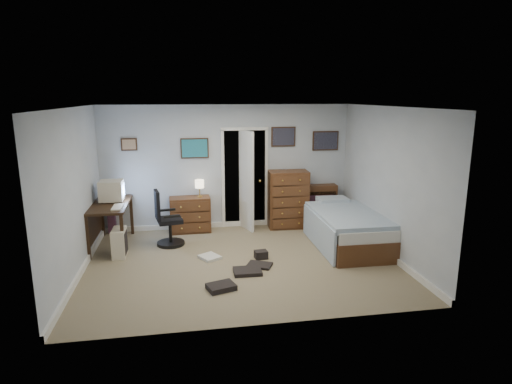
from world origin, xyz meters
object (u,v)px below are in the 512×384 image
Objects in this scene: computer_desk at (105,213)px; low_dresser at (190,214)px; office_chair at (167,224)px; bed at (345,227)px; tall_dresser at (288,199)px.

computer_desk reaches higher than low_dresser.
bed is (3.20, -0.52, -0.07)m from office_chair.
low_dresser is at bearing 156.11° from bed.
office_chair is (1.08, -0.14, -0.22)m from computer_desk.
tall_dresser is (2.43, 0.72, 0.19)m from office_chair.
computer_desk reaches higher than bed.
low_dresser is (1.51, 0.61, -0.26)m from computer_desk.
tall_dresser is (1.99, -0.02, 0.24)m from low_dresser.
tall_dresser is (3.50, 0.59, -0.02)m from computer_desk.
bed is at bearing -26.23° from low_dresser.
office_chair reaches higher than computer_desk.
office_chair is at bearing 171.53° from bed.
computer_desk is 0.65× the size of bed.
tall_dresser is at bearing -2.37° from low_dresser.
low_dresser is at bearing 49.50° from office_chair.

